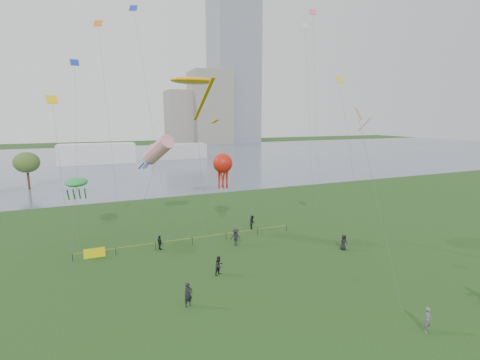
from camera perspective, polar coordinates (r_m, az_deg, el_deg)
name	(u,v)px	position (r m, az deg, el deg)	size (l,w,h in m)	color
ground_plane	(293,310)	(27.33, 8.66, -20.36)	(400.00, 400.00, 0.00)	#163410
lake	(136,160)	(121.41, -16.64, 3.23)	(400.00, 120.00, 0.08)	slate
tower	(233,32)	(207.40, -1.12, 23.05)	(24.00, 24.00, 120.00)	slate
building_mid	(210,108)	(191.21, -4.95, 11.70)	(20.00, 20.00, 38.00)	gray
building_low	(182,117)	(193.17, -9.50, 10.10)	(16.00, 18.00, 28.00)	gray
pavilion_left	(97,154)	(115.48, -22.38, 4.04)	(22.00, 8.00, 6.00)	silver
pavilion_right	(179,151)	(121.44, -10.00, 4.68)	(18.00, 7.00, 5.00)	silver
fence	(135,247)	(38.33, -16.87, -10.54)	(24.07, 0.07, 1.05)	black
kite_flyer	(428,320)	(27.34, 28.46, -19.50)	(0.62, 0.41, 1.70)	#585960
spectator_a	(219,265)	(31.89, -3.45, -13.83)	(0.84, 0.66, 1.73)	black
spectator_b	(236,237)	(38.50, -0.72, -9.38)	(1.22, 0.70, 1.89)	black
spectator_c	(160,243)	(38.37, -13.04, -9.97)	(0.92, 0.38, 1.57)	black
spectator_d	(344,242)	(38.98, 16.64, -9.75)	(0.81, 0.53, 1.65)	black
spectator_f	(188,295)	(27.33, -8.51, -18.13)	(0.67, 0.44, 1.85)	black
spectator_g	(252,222)	(43.99, 2.05, -6.94)	(0.86, 0.67, 1.77)	black
kite_stingray	(193,81)	(41.54, -7.77, 15.77)	(5.15, 10.08, 18.42)	#3F3F42
kite_windsock	(158,150)	(41.80, -13.30, 4.81)	(5.81, 6.06, 12.02)	#3F3F42
kite_creature	(76,182)	(41.80, -25.28, -0.35)	(2.36, 10.38, 7.35)	#3F3F42
kite_octopus	(223,164)	(39.34, -2.84, 2.66)	(2.28, 5.13, 9.88)	#3F3F42
kite_delta	(361,122)	(35.86, 19.21, 9.00)	(5.23, 11.63, 14.81)	#3F3F42
small_kites	(197,42)	(42.68, -7.02, 21.58)	(31.43, 11.06, 12.12)	orange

